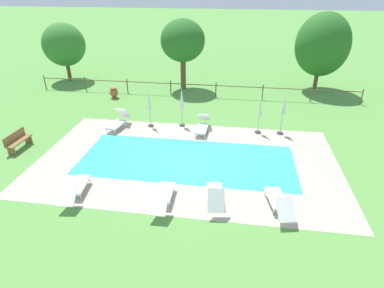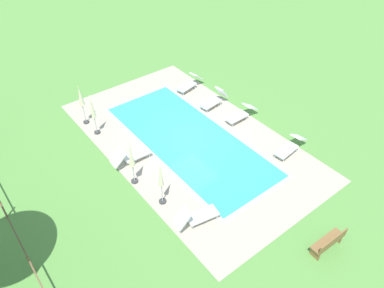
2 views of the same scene
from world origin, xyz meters
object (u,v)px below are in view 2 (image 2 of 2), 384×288
object	(u,v)px
patio_umbrella_closed_row_west	(131,157)
patio_umbrella_closed_row_mid_west	(161,179)
sun_lounger_north_mid	(189,83)
sun_lounger_south_mid	(214,100)
sun_lounger_north_end	(290,146)
patio_umbrella_closed_row_centre	(93,110)
sun_lounger_north_far	(196,216)
sun_lounger_north_near_steps	(131,156)
sun_lounger_south_near_corner	(241,114)
wooden_bench_lawn_side	(329,242)
patio_umbrella_closed_row_mid_east	(81,98)

from	to	relation	value
patio_umbrella_closed_row_west	patio_umbrella_closed_row_mid_west	size ratio (longest dim) A/B	0.99
sun_lounger_north_mid	sun_lounger_south_mid	bearing A→B (deg)	179.64
sun_lounger_north_end	patio_umbrella_closed_row_centre	size ratio (longest dim) A/B	0.90
sun_lounger_north_mid	patio_umbrella_closed_row_centre	distance (m)	6.60
sun_lounger_north_far	sun_lounger_south_mid	world-z (taller)	sun_lounger_south_mid
sun_lounger_north_end	patio_umbrella_closed_row_west	xyz separation A→B (m)	(2.94, 7.08, 1.13)
sun_lounger_north_near_steps	patio_umbrella_closed_row_mid_west	xyz separation A→B (m)	(-3.00, 0.29, 1.02)
patio_umbrella_closed_row_west	sun_lounger_north_end	bearing A→B (deg)	-112.57
sun_lounger_south_near_corner	patio_umbrella_closed_row_centre	world-z (taller)	patio_umbrella_closed_row_centre
sun_lounger_north_near_steps	wooden_bench_lawn_side	distance (m)	9.36
patio_umbrella_closed_row_west	sun_lounger_north_near_steps	bearing A→B (deg)	-26.24
sun_lounger_north_near_steps	patio_umbrella_closed_row_centre	size ratio (longest dim) A/B	0.84
sun_lounger_south_mid	patio_umbrella_closed_row_mid_west	world-z (taller)	patio_umbrella_closed_row_mid_west
patio_umbrella_closed_row_mid_west	patio_umbrella_closed_row_centre	size ratio (longest dim) A/B	0.98
sun_lounger_north_mid	wooden_bench_lawn_side	bearing A→B (deg)	166.62
sun_lounger_south_mid	wooden_bench_lawn_side	xyz separation A→B (m)	(-9.98, 2.91, 0.07)
sun_lounger_north_end	patio_umbrella_closed_row_west	world-z (taller)	patio_umbrella_closed_row_west
sun_lounger_south_mid	patio_umbrella_closed_row_centre	size ratio (longest dim) A/B	0.81
sun_lounger_north_near_steps	sun_lounger_north_mid	distance (m)	7.13
wooden_bench_lawn_side	sun_lounger_north_end	bearing A→B (deg)	-34.82
patio_umbrella_closed_row_mid_east	wooden_bench_lawn_side	distance (m)	13.55
patio_umbrella_closed_row_mid_east	wooden_bench_lawn_side	world-z (taller)	patio_umbrella_closed_row_mid_east
wooden_bench_lawn_side	patio_umbrella_closed_row_centre	bearing A→B (deg)	16.83
patio_umbrella_closed_row_west	patio_umbrella_closed_row_mid_east	bearing A→B (deg)	-2.60
sun_lounger_north_end	patio_umbrella_closed_row_centre	distance (m)	9.96
sun_lounger_south_near_corner	sun_lounger_north_end	bearing A→B (deg)	-179.98
sun_lounger_north_far	sun_lounger_north_mid	bearing A→B (deg)	-36.08
sun_lounger_north_far	patio_umbrella_closed_row_mid_west	xyz separation A→B (m)	(1.74, 0.46, 1.01)
sun_lounger_north_near_steps	sun_lounger_north_end	world-z (taller)	sun_lounger_north_near_steps
wooden_bench_lawn_side	patio_umbrella_closed_row_mid_east	bearing A→B (deg)	15.60
patio_umbrella_closed_row_mid_west	sun_lounger_north_mid	bearing A→B (deg)	-44.82
sun_lounger_north_end	patio_umbrella_closed_row_west	size ratio (longest dim) A/B	0.92
sun_lounger_north_mid	sun_lounger_south_near_corner	distance (m)	4.24
sun_lounger_north_far	patio_umbrella_closed_row_centre	size ratio (longest dim) A/B	0.82
sun_lounger_north_far	sun_lounger_south_mid	xyz separation A→B (m)	(5.95, -6.01, 0.00)
sun_lounger_north_mid	sun_lounger_north_end	bearing A→B (deg)	-177.99
sun_lounger_north_near_steps	sun_lounger_north_far	distance (m)	4.74
sun_lounger_north_far	patio_umbrella_closed_row_centre	distance (m)	7.87
sun_lounger_north_mid	sun_lounger_north_far	size ratio (longest dim) A/B	1.07
sun_lounger_north_near_steps	sun_lounger_north_mid	size ratio (longest dim) A/B	0.96
sun_lounger_south_near_corner	patio_umbrella_closed_row_west	bearing A→B (deg)	94.26
sun_lounger_south_mid	patio_umbrella_closed_row_mid_west	xyz separation A→B (m)	(-4.21, 6.47, 1.01)
sun_lounger_north_far	wooden_bench_lawn_side	distance (m)	5.08
sun_lounger_north_mid	patio_umbrella_closed_row_centre	size ratio (longest dim) A/B	0.88
sun_lounger_north_far	patio_umbrella_closed_row_mid_east	world-z (taller)	patio_umbrella_closed_row_mid_east
patio_umbrella_closed_row_centre	wooden_bench_lawn_side	xyz separation A→B (m)	(-11.81, -3.57, -0.98)
sun_lounger_north_near_steps	sun_lounger_south_mid	distance (m)	6.30
wooden_bench_lawn_side	sun_lounger_north_far	bearing A→B (deg)	37.57
patio_umbrella_closed_row_mid_west	sun_lounger_north_near_steps	bearing A→B (deg)	-5.52
sun_lounger_north_end	patio_umbrella_closed_row_centre	bearing A→B (deg)	43.17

